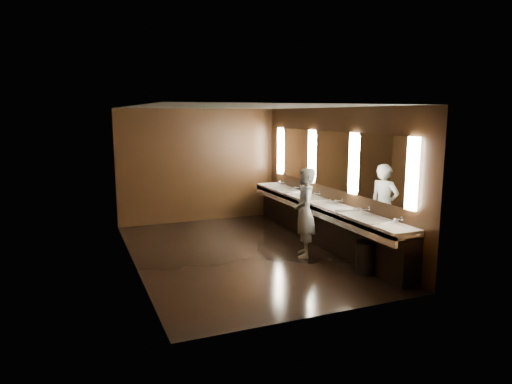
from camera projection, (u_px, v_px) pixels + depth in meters
floor at (241, 253)px, 8.85m from camera, size 6.00×6.00×0.00m
ceiling at (240, 107)px, 8.37m from camera, size 4.00×6.00×0.02m
wall_back at (198, 166)px, 11.34m from camera, size 4.00×0.02×2.80m
wall_front at (322, 214)px, 5.88m from camera, size 4.00×0.02×2.80m
wall_left at (132, 189)px, 7.86m from camera, size 0.02×6.00×2.80m
wall_right at (332, 177)px, 9.36m from camera, size 0.02×6.00×2.80m
sink_counter at (322, 220)px, 9.44m from camera, size 0.55×5.40×1.01m
mirror_band at (331, 160)px, 9.29m from camera, size 0.06×5.03×1.15m
person at (305, 213)px, 8.55m from camera, size 0.61×0.72×1.68m
trash_bin at (366, 258)px, 7.72m from camera, size 0.40×0.40×0.54m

